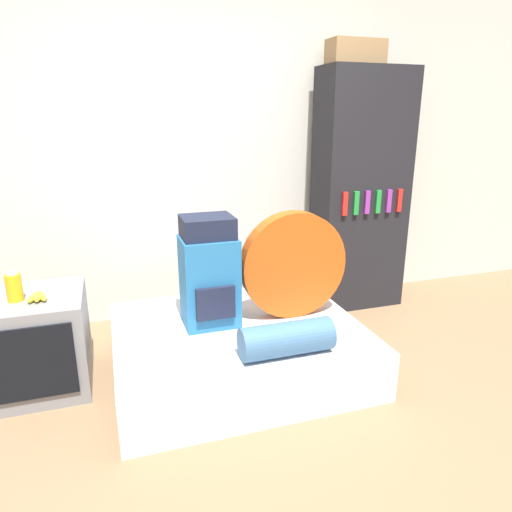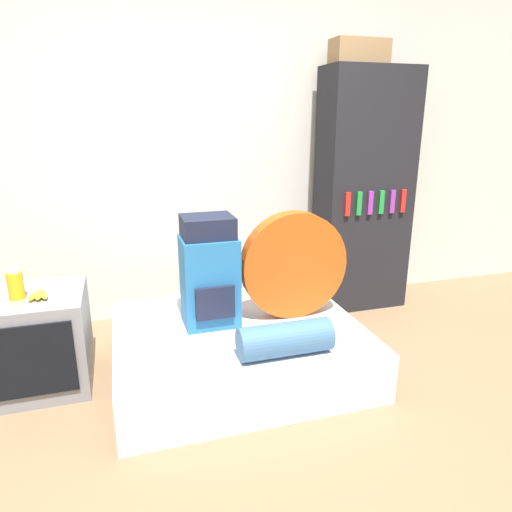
{
  "view_description": "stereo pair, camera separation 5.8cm",
  "coord_description": "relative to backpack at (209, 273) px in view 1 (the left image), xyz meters",
  "views": [
    {
      "loc": [
        -0.8,
        -1.74,
        1.57
      ],
      "look_at": [
        0.02,
        0.79,
        0.76
      ],
      "focal_mm": 32.0,
      "sensor_mm": 36.0,
      "label": 1
    },
    {
      "loc": [
        -0.74,
        -1.76,
        1.57
      ],
      "look_at": [
        0.02,
        0.79,
        0.76
      ],
      "focal_mm": 32.0,
      "sensor_mm": 36.0,
      "label": 2
    }
  ],
  "objects": [
    {
      "name": "ground_plane",
      "position": [
        0.25,
        -0.89,
        -0.64
      ],
      "size": [
        16.0,
        16.0,
        0.0
      ],
      "primitive_type": "plane",
      "color": "#846647"
    },
    {
      "name": "tent_bag",
      "position": [
        0.54,
        -0.05,
        0.02
      ],
      "size": [
        0.7,
        0.11,
        0.7
      ],
      "color": "#D14C14",
      "rests_on": "bed"
    },
    {
      "name": "sleeping_roll",
      "position": [
        0.31,
        -0.53,
        -0.24
      ],
      "size": [
        0.52,
        0.19,
        0.19
      ],
      "color": "#3D668E",
      "rests_on": "bed"
    },
    {
      "name": "backpack",
      "position": [
        0.0,
        0.0,
        0.0
      ],
      "size": [
        0.34,
        0.33,
        0.69
      ],
      "color": "#23669E",
      "rests_on": "bed"
    },
    {
      "name": "bookshelf",
      "position": [
        1.43,
        0.67,
        0.33
      ],
      "size": [
        0.74,
        0.39,
        1.94
      ],
      "color": "black",
      "rests_on": "ground_plane"
    },
    {
      "name": "bed",
      "position": [
        0.15,
        -0.1,
        -0.49
      ],
      "size": [
        1.52,
        1.26,
        0.31
      ],
      "color": "silver",
      "rests_on": "ground_plane"
    },
    {
      "name": "television",
      "position": [
        -1.01,
        0.08,
        -0.35
      ],
      "size": [
        0.53,
        0.58,
        0.58
      ],
      "color": "gray",
      "rests_on": "ground_plane"
    },
    {
      "name": "canister",
      "position": [
        -1.1,
        0.04,
        0.03
      ],
      "size": [
        0.08,
        0.08,
        0.17
      ],
      "color": "gold",
      "rests_on": "television"
    },
    {
      "name": "wall_back",
      "position": [
        0.25,
        0.95,
        0.66
      ],
      "size": [
        8.0,
        0.05,
        2.6
      ],
      "color": "silver",
      "rests_on": "ground_plane"
    },
    {
      "name": "cardboard_box",
      "position": [
        1.33,
        0.7,
        1.39
      ],
      "size": [
        0.43,
        0.2,
        0.19
      ],
      "color": "#99754C",
      "rests_on": "bookshelf"
    },
    {
      "name": "banana_bunch",
      "position": [
        -0.98,
        0.01,
        -0.04
      ],
      "size": [
        0.12,
        0.15,
        0.04
      ],
      "color": "yellow",
      "rests_on": "television"
    }
  ]
}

